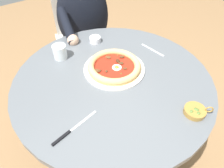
# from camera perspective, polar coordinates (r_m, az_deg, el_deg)

# --- Properties ---
(ground_plane) EXTENTS (6.00, 6.00, 0.02)m
(ground_plane) POSITION_cam_1_polar(r_m,az_deg,el_deg) (1.66, 0.16, -17.54)
(ground_plane) COLOR olive
(dining_table) EXTENTS (1.00, 1.00, 0.73)m
(dining_table) POSITION_cam_1_polar(r_m,az_deg,el_deg) (1.17, 0.22, -3.64)
(dining_table) COLOR #565B60
(dining_table) RESTS_ON ground
(pizza_on_plate) EXTENTS (0.32, 0.32, 0.04)m
(pizza_on_plate) POSITION_cam_1_polar(r_m,az_deg,el_deg) (1.11, 0.61, 4.70)
(pizza_on_plate) COLOR white
(pizza_on_plate) RESTS_ON dining_table
(water_glass) EXTENTS (0.08, 0.08, 0.08)m
(water_glass) POSITION_cam_1_polar(r_m,az_deg,el_deg) (1.21, -13.79, 8.19)
(water_glass) COLOR silver
(water_glass) RESTS_ON dining_table
(steak_knife) EXTENTS (0.22, 0.06, 0.01)m
(steak_knife) POSITION_cam_1_polar(r_m,az_deg,el_deg) (0.88, -11.61, -12.65)
(steak_knife) COLOR silver
(steak_knife) RESTS_ON dining_table
(ramekin_capers) EXTENTS (0.07, 0.07, 0.03)m
(ramekin_capers) POSITION_cam_1_polar(r_m,az_deg,el_deg) (1.32, -4.57, 11.88)
(ramekin_capers) COLOR white
(ramekin_capers) RESTS_ON dining_table
(olive_pan) EXTENTS (0.10, 0.10, 0.05)m
(olive_pan) POSITION_cam_1_polar(r_m,az_deg,el_deg) (0.98, 21.47, -6.80)
(olive_pan) COLOR olive
(olive_pan) RESTS_ON dining_table
(fork_utensil) EXTENTS (0.03, 0.16, 0.00)m
(fork_utensil) POSITION_cam_1_polar(r_m,az_deg,el_deg) (1.28, 10.85, 8.98)
(fork_utensil) COLOR #BCBCC1
(fork_utensil) RESTS_ON dining_table
(diner_person) EXTENTS (0.46, 0.48, 1.17)m
(diner_person) POSITION_cam_1_polar(r_m,az_deg,el_deg) (1.72, -7.12, 11.25)
(diner_person) COLOR #282833
(diner_person) RESTS_ON ground
(cafe_chair_diner) EXTENTS (0.54, 0.54, 0.90)m
(cafe_chair_diner) POSITION_cam_1_polar(r_m,az_deg,el_deg) (1.84, -8.21, 14.21)
(cafe_chair_diner) COLOR beige
(cafe_chair_diner) RESTS_ON ground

